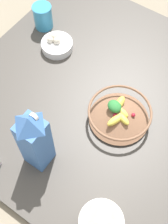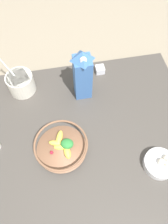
# 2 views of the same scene
# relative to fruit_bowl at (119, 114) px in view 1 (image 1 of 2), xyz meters

# --- Properties ---
(ground_plane) EXTENTS (6.00, 6.00, 0.00)m
(ground_plane) POSITION_rel_fruit_bowl_xyz_m (0.12, -0.05, -0.07)
(ground_plane) COLOR gray
(countertop) EXTENTS (1.11, 1.11, 0.03)m
(countertop) POSITION_rel_fruit_bowl_xyz_m (0.12, -0.05, -0.06)
(countertop) COLOR #47423D
(countertop) RESTS_ON ground_plane
(fruit_bowl) EXTENTS (0.24, 0.24, 0.08)m
(fruit_bowl) POSITION_rel_fruit_bowl_xyz_m (0.00, 0.00, 0.00)
(fruit_bowl) COLOR brown
(fruit_bowl) RESTS_ON countertop
(milk_carton) EXTENTS (0.08, 0.08, 0.30)m
(milk_carton) POSITION_rel_fruit_bowl_xyz_m (0.15, 0.30, 0.11)
(milk_carton) COLOR #3D6BB2
(milk_carton) RESTS_ON countertop
(yogurt_tub) EXTENTS (0.15, 0.14, 0.24)m
(yogurt_tub) POSITION_rel_fruit_bowl_xyz_m (-0.16, 0.38, 0.02)
(yogurt_tub) COLOR silver
(yogurt_tub) RESTS_ON countertop
(drinking_cup) EXTENTS (0.09, 0.09, 0.12)m
(drinking_cup) POSITION_rel_fruit_bowl_xyz_m (0.55, -0.23, 0.02)
(drinking_cup) COLOR #3893C6
(drinking_cup) RESTS_ON countertop
(garlic_bowl) EXTENTS (0.14, 0.14, 0.07)m
(garlic_bowl) POSITION_rel_fruit_bowl_xyz_m (0.42, -0.15, -0.02)
(garlic_bowl) COLOR white
(garlic_bowl) RESTS_ON countertop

